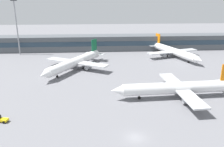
# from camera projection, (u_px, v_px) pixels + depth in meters

# --- Properties ---
(ground_plane) EXTENTS (400.00, 400.00, 0.00)m
(ground_plane) POSITION_uv_depth(u_px,v_px,m) (119.00, 81.00, 94.23)
(ground_plane) COLOR slate
(terminal_building) EXTENTS (154.49, 12.13, 9.00)m
(terminal_building) POSITION_uv_depth(u_px,v_px,m) (110.00, 43.00, 146.90)
(terminal_building) COLOR #4C5156
(terminal_building) RESTS_ON ground_plane
(airplane_near) EXTENTS (43.92, 30.61, 10.85)m
(airplane_near) POSITION_uv_depth(u_px,v_px,m) (177.00, 88.00, 77.61)
(airplane_near) COLOR white
(airplane_near) RESTS_ON ground_plane
(airplane_mid) EXTENTS (29.45, 40.44, 11.14)m
(airplane_mid) POSITION_uv_depth(u_px,v_px,m) (75.00, 62.00, 107.48)
(airplane_mid) COLOR white
(airplane_mid) RESTS_ON ground_plane
(airplane_far) EXTENTS (29.80, 41.76, 10.63)m
(airplane_far) POSITION_uv_depth(u_px,v_px,m) (174.00, 52.00, 128.93)
(airplane_far) COLOR white
(airplane_far) RESTS_ON ground_plane
(baggage_tug_yellow) EXTENTS (3.85, 2.50, 1.75)m
(baggage_tug_yellow) POSITION_uv_depth(u_px,v_px,m) (0.00, 119.00, 63.08)
(baggage_tug_yellow) COLOR yellow
(baggage_tug_yellow) RESTS_ON ground_plane
(floodlight_tower_west) EXTENTS (3.20, 0.80, 30.73)m
(floodlight_tower_west) POSITION_uv_depth(u_px,v_px,m) (16.00, 24.00, 131.11)
(floodlight_tower_west) COLOR gray
(floodlight_tower_west) RESTS_ON ground_plane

